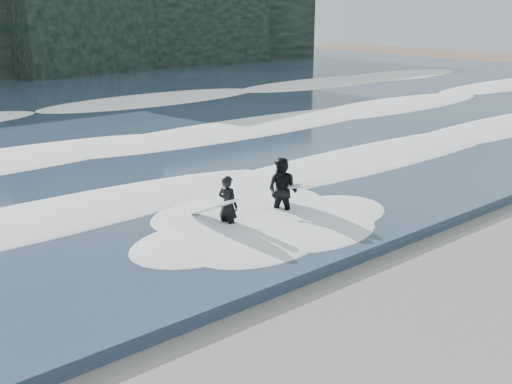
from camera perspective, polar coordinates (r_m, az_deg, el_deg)
ground at (r=12.35m, az=23.65°, el=-10.28°), size 120.00×120.00×0.00m
sea at (r=35.56m, az=-22.03°, el=8.00°), size 90.00×52.00×0.30m
foam_near at (r=17.72m, az=-2.39°, el=1.14°), size 60.00×3.20×0.20m
foam_mid at (r=23.55m, az=-12.56°, el=5.03°), size 60.00×4.00×0.24m
foam_far at (r=31.75m, az=-19.91°, el=7.73°), size 60.00×4.80×0.30m
surfer_left at (r=14.30m, az=-3.28°, el=-1.40°), size 0.97×2.09×1.56m
surfer_right at (r=15.15m, az=2.85°, el=0.17°), size 1.23×2.23×1.78m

